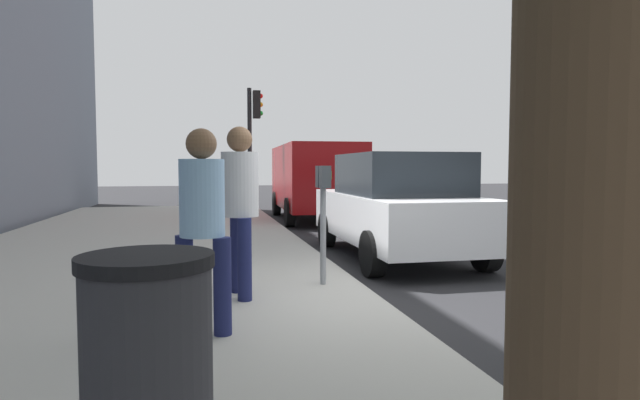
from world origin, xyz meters
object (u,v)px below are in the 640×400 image
(pedestrian_at_meter, at_px, (240,196))
(pedestrian_bystander, at_px, (202,214))
(traffic_signal, at_px, (253,131))
(parking_meter, at_px, (323,199))
(parked_van_far, at_px, (314,177))
(parked_sedan_near, at_px, (397,206))
(trash_bin, at_px, (148,367))

(pedestrian_at_meter, height_order, pedestrian_bystander, pedestrian_at_meter)
(pedestrian_at_meter, distance_m, traffic_signal, 9.26)
(pedestrian_bystander, height_order, traffic_signal, traffic_signal)
(parking_meter, distance_m, pedestrian_bystander, 2.08)
(pedestrian_at_meter, height_order, parked_van_far, parked_van_far)
(parking_meter, relative_size, pedestrian_at_meter, 0.77)
(parking_meter, xyz_separation_m, traffic_signal, (8.74, -0.01, 1.41))
(parked_sedan_near, height_order, parked_van_far, parked_van_far)
(parked_sedan_near, bearing_deg, parking_meter, 141.80)
(parking_meter, relative_size, traffic_signal, 0.39)
(parked_van_far, height_order, traffic_signal, traffic_signal)
(parking_meter, height_order, traffic_signal, traffic_signal)
(parked_van_far, distance_m, trash_bin, 13.10)
(parked_sedan_near, xyz_separation_m, traffic_signal, (6.43, 1.81, 1.68))
(pedestrian_bystander, bearing_deg, trash_bin, -152.60)
(pedestrian_at_meter, bearing_deg, parking_meter, 12.70)
(traffic_signal, relative_size, trash_bin, 3.56)
(parking_meter, bearing_deg, pedestrian_bystander, 138.00)
(pedestrian_bystander, xyz_separation_m, parked_van_far, (10.55, -3.21, 0.11))
(parking_meter, xyz_separation_m, trash_bin, (-3.62, 1.63, -0.51))
(parked_sedan_near, bearing_deg, pedestrian_at_meter, 133.57)
(parking_meter, height_order, pedestrian_bystander, pedestrian_bystander)
(parking_meter, bearing_deg, pedestrian_at_meter, 110.33)
(parking_meter, relative_size, parked_van_far, 0.27)
(parking_meter, bearing_deg, traffic_signal, -0.05)
(parked_sedan_near, distance_m, traffic_signal, 6.89)
(pedestrian_bystander, distance_m, parked_van_far, 11.03)
(pedestrian_bystander, distance_m, trash_bin, 2.14)
(pedestrian_at_meter, bearing_deg, parked_van_far, 65.67)
(pedestrian_at_meter, distance_m, trash_bin, 3.36)
(pedestrian_bystander, bearing_deg, parked_sedan_near, -5.85)
(trash_bin, bearing_deg, parked_sedan_near, -30.17)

